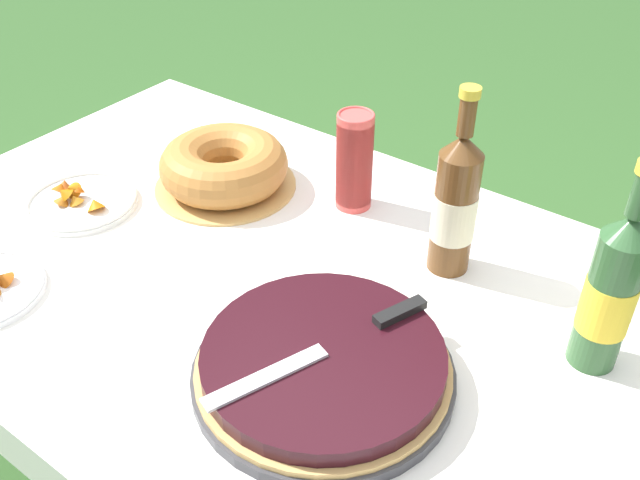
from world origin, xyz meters
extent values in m
cube|color=brown|center=(0.00, 0.00, 0.69)|extent=(1.55, 0.96, 0.03)
cylinder|color=brown|center=(-0.71, 0.42, 0.34)|extent=(0.06, 0.06, 0.67)
cube|color=white|center=(0.00, 0.00, 0.71)|extent=(1.56, 0.97, 0.00)
cube|color=white|center=(0.00, 0.48, 0.66)|extent=(1.56, 0.01, 0.10)
cube|color=white|center=(-0.78, 0.00, 0.66)|extent=(0.00, 0.97, 0.10)
cylinder|color=#38383D|center=(0.21, -0.15, 0.72)|extent=(0.39, 0.39, 0.02)
cylinder|color=tan|center=(0.21, -0.15, 0.74)|extent=(0.38, 0.38, 0.01)
cylinder|color=black|center=(0.21, -0.15, 0.76)|extent=(0.36, 0.36, 0.03)
cube|color=silver|center=(0.17, -0.23, 0.78)|extent=(0.09, 0.19, 0.00)
cube|color=black|center=(0.26, -0.01, 0.78)|extent=(0.05, 0.09, 0.01)
cylinder|color=tan|center=(-0.28, 0.17, 0.72)|extent=(0.30, 0.30, 0.01)
torus|color=#AD7033|center=(-0.28, 0.17, 0.77)|extent=(0.27, 0.27, 0.09)
cylinder|color=#E04C47|center=(-0.02, 0.27, 0.76)|extent=(0.07, 0.07, 0.09)
cylinder|color=#E04C47|center=(-0.02, 0.27, 0.78)|extent=(0.07, 0.07, 0.09)
cylinder|color=#E04C47|center=(-0.02, 0.27, 0.79)|extent=(0.07, 0.07, 0.09)
cylinder|color=#E04C47|center=(-0.02, 0.27, 0.80)|extent=(0.07, 0.07, 0.09)
cylinder|color=#E04C47|center=(-0.02, 0.27, 0.81)|extent=(0.07, 0.07, 0.09)
cylinder|color=#E04C47|center=(-0.02, 0.27, 0.83)|extent=(0.07, 0.07, 0.09)
cylinder|color=#E04C47|center=(-0.02, 0.27, 0.84)|extent=(0.07, 0.07, 0.09)
cylinder|color=#E04C47|center=(-0.02, 0.27, 0.85)|extent=(0.07, 0.07, 0.09)
cylinder|color=#E04C47|center=(-0.02, 0.27, 0.87)|extent=(0.07, 0.07, 0.09)
torus|color=#E04C47|center=(-0.02, 0.27, 0.91)|extent=(0.07, 0.07, 0.01)
cylinder|color=#2D562D|center=(0.51, 0.13, 0.83)|extent=(0.07, 0.07, 0.23)
cylinder|color=yellow|center=(0.51, 0.13, 0.83)|extent=(0.08, 0.08, 0.09)
cone|color=#2D562D|center=(0.51, 0.13, 0.96)|extent=(0.07, 0.07, 0.04)
cylinder|color=brown|center=(0.22, 0.21, 0.83)|extent=(0.07, 0.07, 0.23)
cylinder|color=beige|center=(0.22, 0.21, 0.82)|extent=(0.08, 0.08, 0.09)
cone|color=brown|center=(0.22, 0.21, 0.96)|extent=(0.07, 0.07, 0.04)
cylinder|color=brown|center=(0.22, 0.21, 1.01)|extent=(0.03, 0.03, 0.06)
cylinder|color=gold|center=(0.22, 0.21, 1.05)|extent=(0.03, 0.03, 0.02)
cone|color=#B15213|center=(-0.36, -0.30, 0.74)|extent=(0.04, 0.04, 0.04)
cylinder|color=white|center=(-0.46, -0.06, 0.72)|extent=(0.22, 0.22, 0.01)
torus|color=white|center=(-0.46, -0.06, 0.73)|extent=(0.22, 0.22, 0.01)
cone|color=#B46016|center=(-0.48, -0.09, 0.73)|extent=(0.05, 0.05, 0.04)
cone|color=#BB560E|center=(-0.50, -0.07, 0.75)|extent=(0.05, 0.04, 0.05)
cone|color=#C46D0E|center=(-0.48, -0.06, 0.75)|extent=(0.05, 0.05, 0.05)
cone|color=#A54B16|center=(-0.52, -0.05, 0.74)|extent=(0.04, 0.05, 0.03)
cone|color=#B56B0C|center=(-0.48, -0.08, 0.75)|extent=(0.04, 0.04, 0.04)
cone|color=#CF650B|center=(-0.41, -0.06, 0.74)|extent=(0.05, 0.04, 0.04)
cone|color=#C7751A|center=(-0.46, -0.07, 0.74)|extent=(0.04, 0.04, 0.03)
cone|color=#B74709|center=(-0.48, -0.05, 0.75)|extent=(0.04, 0.04, 0.03)
camera|label=1|loc=(0.64, -0.74, 1.51)|focal=40.00mm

